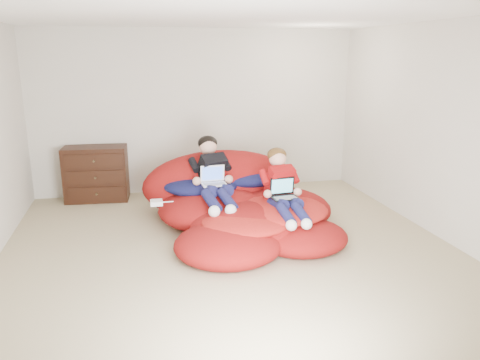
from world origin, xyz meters
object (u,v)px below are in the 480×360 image
at_px(laptop_white, 213,179).
at_px(dresser, 96,174).
at_px(laptop_black, 284,193).
at_px(older_boy, 212,172).
at_px(younger_boy, 282,185).
at_px(beanbag_pile, 240,206).

bearing_deg(laptop_white, dresser, 134.03).
height_order(dresser, laptop_black, dresser).
height_order(laptop_white, laptop_black, laptop_white).
bearing_deg(older_boy, younger_boy, -37.41).
bearing_deg(older_boy, beanbag_pile, -21.67).
xyz_separation_m(older_boy, laptop_black, (0.74, -0.61, -0.14)).
bearing_deg(beanbag_pile, laptop_black, -49.65).
relative_size(beanbag_pile, laptop_black, 7.86).
distance_m(dresser, older_boy, 2.10).
height_order(younger_boy, laptop_black, younger_boy).
relative_size(dresser, beanbag_pile, 0.38).
bearing_deg(younger_boy, laptop_black, -90.00).
relative_size(dresser, laptop_black, 2.97).
distance_m(beanbag_pile, laptop_black, 0.70).
bearing_deg(laptop_white, younger_boy, -32.39).
height_order(older_boy, younger_boy, older_boy).
relative_size(beanbag_pile, older_boy, 2.13).
height_order(dresser, beanbag_pile, beanbag_pile).
bearing_deg(older_boy, dresser, 135.87).
bearing_deg(beanbag_pile, laptop_white, 174.16).
height_order(beanbag_pile, laptop_white, beanbag_pile).
bearing_deg(dresser, younger_boy, -42.06).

